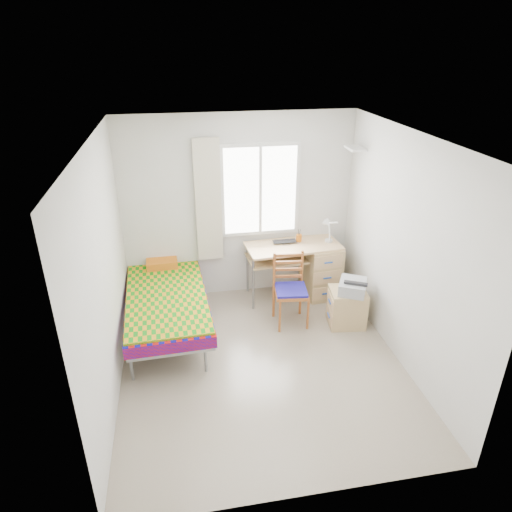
{
  "coord_description": "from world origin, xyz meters",
  "views": [
    {
      "loc": [
        -0.83,
        -4.19,
        3.44
      ],
      "look_at": [
        0.03,
        0.55,
        1.13
      ],
      "focal_mm": 32.0,
      "sensor_mm": 36.0,
      "label": 1
    }
  ],
  "objects_px": {
    "bed": "(166,295)",
    "desk": "(316,267)",
    "chair": "(291,285)",
    "cabinet": "(346,307)",
    "printer": "(353,286)"
  },
  "relations": [
    {
      "from": "bed",
      "to": "desk",
      "type": "distance_m",
      "value": 2.18
    },
    {
      "from": "desk",
      "to": "chair",
      "type": "height_order",
      "value": "chair"
    },
    {
      "from": "cabinet",
      "to": "printer",
      "type": "xyz_separation_m",
      "value": [
        0.04,
        -0.04,
        0.33
      ]
    },
    {
      "from": "cabinet",
      "to": "desk",
      "type": "bearing_deg",
      "value": 108.94
    },
    {
      "from": "bed",
      "to": "cabinet",
      "type": "xyz_separation_m",
      "value": [
        2.31,
        -0.4,
        -0.2
      ]
    },
    {
      "from": "bed",
      "to": "chair",
      "type": "height_order",
      "value": "chair"
    },
    {
      "from": "bed",
      "to": "desk",
      "type": "bearing_deg",
      "value": 9.2
    },
    {
      "from": "desk",
      "to": "chair",
      "type": "relative_size",
      "value": 1.41
    },
    {
      "from": "cabinet",
      "to": "printer",
      "type": "distance_m",
      "value": 0.34
    },
    {
      "from": "chair",
      "to": "cabinet",
      "type": "xyz_separation_m",
      "value": [
        0.71,
        -0.2,
        -0.29
      ]
    },
    {
      "from": "desk",
      "to": "printer",
      "type": "height_order",
      "value": "desk"
    },
    {
      "from": "chair",
      "to": "printer",
      "type": "bearing_deg",
      "value": -10.93
    },
    {
      "from": "bed",
      "to": "chair",
      "type": "distance_m",
      "value": 1.61
    },
    {
      "from": "desk",
      "to": "printer",
      "type": "bearing_deg",
      "value": -81.05
    },
    {
      "from": "desk",
      "to": "chair",
      "type": "xyz_separation_m",
      "value": [
        -0.54,
        -0.63,
        0.1
      ]
    }
  ]
}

